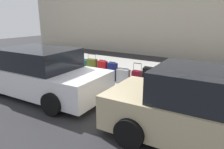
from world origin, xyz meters
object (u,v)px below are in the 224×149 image
suitcase_olive_8 (92,68)px  parked_car_white_1 (40,73)px  bollard_post (42,60)px  suitcase_navy_6 (112,72)px  suitcase_black_3 (149,78)px  parked_car_beige_0 (210,112)px  suitcase_teal_2 (165,79)px  suitcase_red_7 (103,70)px  suitcase_teal_9 (84,67)px  suitcase_red_0 (199,90)px  suitcase_black_10 (75,67)px  suitcase_maroon_4 (137,78)px  suitcase_maroon_11 (67,65)px  suitcase_silver_5 (123,76)px  suitcase_olive_1 (181,84)px  fire_hydrant (53,61)px

suitcase_olive_8 → parked_car_white_1: parked_car_white_1 is taller
bollard_post → suitcase_navy_6: bearing=-177.7°
suitcase_black_3 → parked_car_beige_0: size_ratio=0.18×
suitcase_teal_2 → suitcase_red_7: (2.59, 0.04, -0.03)m
suitcase_teal_2 → suitcase_olive_8: suitcase_olive_8 is taller
suitcase_teal_2 → suitcase_teal_9: bearing=0.4°
suitcase_teal_2 → parked_car_beige_0: (-1.71, 2.36, 0.22)m
suitcase_black_3 → suitcase_red_0: bearing=-179.8°
suitcase_teal_2 → suitcase_navy_6: (2.11, 0.05, -0.04)m
suitcase_red_0 → suitcase_black_10: bearing=-0.8°
suitcase_olive_8 → bollard_post: (3.04, 0.13, 0.00)m
suitcase_teal_9 → suitcase_maroon_4: bearing=-179.5°
suitcase_black_10 → suitcase_maroon_4: bearing=-179.7°
suitcase_teal_9 → bollard_post: 2.54m
suitcase_red_7 → parked_car_white_1: bearing=68.7°
suitcase_red_7 → suitcase_maroon_11: (2.02, -0.01, -0.05)m
suitcase_silver_5 → suitcase_teal_9: bearing=-2.0°
parked_car_white_1 → parked_car_beige_0: bearing=-180.0°
suitcase_olive_1 → suitcase_maroon_11: 5.16m
suitcase_red_0 → suitcase_silver_5: size_ratio=0.97×
suitcase_navy_6 → suitcase_maroon_11: 2.50m
suitcase_black_3 → suitcase_olive_8: suitcase_olive_8 is taller
suitcase_olive_8 → suitcase_navy_6: bearing=-177.8°
suitcase_maroon_4 → suitcase_red_7: size_ratio=1.06×
suitcase_navy_6 → parked_car_white_1: bearing=59.1°
suitcase_red_0 → suitcase_navy_6: bearing=-0.8°
suitcase_teal_2 → fire_hydrant: bearing=0.6°
suitcase_black_3 → parked_car_white_1: size_ratio=0.16×
suitcase_black_10 → bollard_post: size_ratio=1.11×
fire_hydrant → suitcase_red_7: bearing=-179.5°
parked_car_white_1 → suitcase_red_7: bearing=-111.3°
suitcase_maroon_4 → suitcase_silver_5: suitcase_maroon_4 is taller
suitcase_olive_8 → suitcase_maroon_11: (1.51, -0.05, -0.06)m
suitcase_maroon_4 → suitcase_black_10: (3.04, 0.02, 0.01)m
suitcase_maroon_11 → suitcase_red_0: bearing=179.4°
suitcase_black_3 → suitcase_silver_5: bearing=-0.0°
suitcase_maroon_11 → suitcase_silver_5: bearing=178.8°
suitcase_teal_2 → fire_hydrant: suitcase_teal_2 is taller
suitcase_black_10 → fire_hydrant: 1.42m
suitcase_red_7 → suitcase_black_10: bearing=-0.7°
suitcase_black_3 → parked_car_beige_0: (-2.25, 2.26, 0.24)m
suitcase_teal_2 → suitcase_navy_6: suitcase_teal_2 is taller
bollard_post → suitcase_olive_8: bearing=-177.6°
suitcase_silver_5 → parked_car_beige_0: parked_car_beige_0 is taller
suitcase_olive_1 → suitcase_olive_8: suitcase_olive_8 is taller
suitcase_olive_1 → suitcase_maroon_4: (1.61, -0.11, -0.09)m
suitcase_teal_9 → parked_car_white_1: (-0.11, 2.33, 0.27)m
fire_hydrant → parked_car_beige_0: size_ratio=0.18×
fire_hydrant → suitcase_silver_5: bearing=179.5°
suitcase_teal_9 → fire_hydrant: bearing=1.1°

